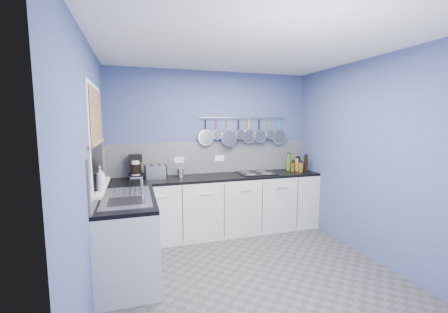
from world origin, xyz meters
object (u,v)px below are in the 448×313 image
toaster (156,172)px  canister (180,173)px  soap_bottle_b (101,180)px  paper_towel (136,170)px  hob (256,173)px  soap_bottle_a (100,178)px  coffee_maker (135,167)px

toaster → canister: 0.36m
soap_bottle_b → paper_towel: 1.20m
toaster → hob: (1.55, -0.07, -0.09)m
canister → toaster: bearing=179.3°
soap_bottle_a → canister: size_ratio=1.83×
paper_towel → coffee_maker: 0.05m
soap_bottle_a → coffee_maker: soap_bottle_a is taller
paper_towel → hob: bearing=-1.9°
coffee_maker → canister: 0.65m
paper_towel → canister: paper_towel is taller
coffee_maker → toaster: coffee_maker is taller
soap_bottle_a → paper_towel: size_ratio=0.87×
canister → soap_bottle_b: bearing=-130.0°
coffee_maker → paper_towel: bearing=-89.5°
soap_bottle_b → coffee_maker: size_ratio=0.49×
canister → hob: size_ratio=0.24×
soap_bottle_a → toaster: soap_bottle_a is taller
paper_towel → soap_bottle_a: bearing=-105.3°
soap_bottle_b → coffee_maker: bearing=74.4°
paper_towel → coffee_maker: coffee_maker is taller
soap_bottle_b → canister: (0.97, 1.15, -0.17)m
hob → canister: bearing=176.7°
coffee_maker → toaster: (0.28, -0.03, -0.08)m
paper_towel → canister: (0.64, 0.01, -0.07)m
coffee_maker → canister: (0.64, -0.03, -0.11)m
soap_bottle_b → paper_towel: soap_bottle_b is taller
paper_towel → toaster: bearing=2.4°
toaster → soap_bottle_b: bearing=-111.0°
soap_bottle_b → toaster: bearing=62.2°
coffee_maker → soap_bottle_b: bearing=-107.1°
soap_bottle_b → hob: soap_bottle_b is taller
soap_bottle_b → hob: 2.43m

